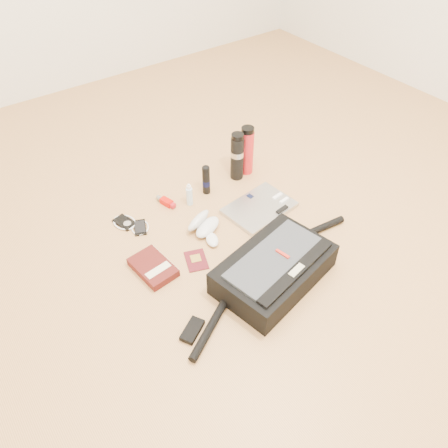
% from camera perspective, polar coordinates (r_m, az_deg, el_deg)
% --- Properties ---
extents(ground, '(4.00, 4.00, 0.00)m').
position_cam_1_polar(ground, '(2.02, 2.37, -2.96)').
color(ground, tan).
rests_on(ground, ground).
extents(messenger_bag, '(1.02, 0.40, 0.14)m').
position_cam_1_polar(messenger_bag, '(1.86, 6.54, -5.89)').
color(messenger_bag, black).
rests_on(messenger_bag, ground).
extents(laptop, '(0.36, 0.27, 0.03)m').
position_cam_1_polar(laptop, '(2.21, 4.68, 2.13)').
color(laptop, '#AEAEB0').
rests_on(laptop, ground).
extents(book, '(0.16, 0.22, 0.04)m').
position_cam_1_polar(book, '(1.94, -9.21, -5.59)').
color(book, '#45110E').
rests_on(book, ground).
extents(passport, '(0.13, 0.15, 0.01)m').
position_cam_1_polar(passport, '(1.97, -3.65, -4.74)').
color(passport, '#501017').
rests_on(passport, ground).
extents(mouse, '(0.09, 0.11, 0.03)m').
position_cam_1_polar(mouse, '(2.03, -1.56, -2.06)').
color(mouse, white).
rests_on(mouse, ground).
extents(sunglasses_case, '(0.20, 0.19, 0.09)m').
position_cam_1_polar(sunglasses_case, '(2.09, -2.75, 0.03)').
color(sunglasses_case, silver).
rests_on(sunglasses_case, ground).
extents(ipod, '(0.12, 0.12, 0.01)m').
position_cam_1_polar(ipod, '(2.18, -12.87, 0.21)').
color(ipod, black).
rests_on(ipod, ground).
extents(phone, '(0.11, 0.12, 0.01)m').
position_cam_1_polar(phone, '(2.14, -10.91, -0.44)').
color(phone, black).
rests_on(phone, ground).
extents(inhaler, '(0.06, 0.12, 0.03)m').
position_cam_1_polar(inhaler, '(2.25, -7.60, 2.90)').
color(inhaler, '#C00D06').
rests_on(inhaler, ground).
extents(spray_bottle, '(0.04, 0.04, 0.13)m').
position_cam_1_polar(spray_bottle, '(2.21, -4.54, 3.74)').
color(spray_bottle, '#BEE1F8').
rests_on(spray_bottle, ground).
extents(aerosol_can, '(0.05, 0.05, 0.17)m').
position_cam_1_polar(aerosol_can, '(2.26, -2.35, 5.82)').
color(aerosol_can, black).
rests_on(aerosol_can, ground).
extents(thermos_black, '(0.09, 0.09, 0.27)m').
position_cam_1_polar(thermos_black, '(2.34, 1.73, 8.83)').
color(thermos_black, black).
rests_on(thermos_black, ground).
extents(thermos_red, '(0.09, 0.09, 0.28)m').
position_cam_1_polar(thermos_red, '(2.38, 3.01, 9.56)').
color(thermos_red, red).
rests_on(thermos_red, ground).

